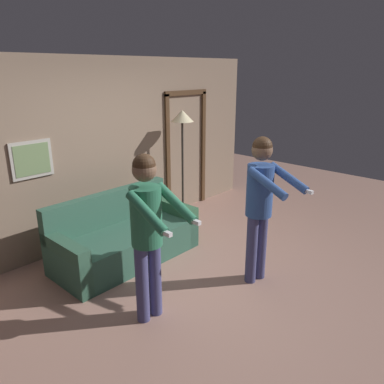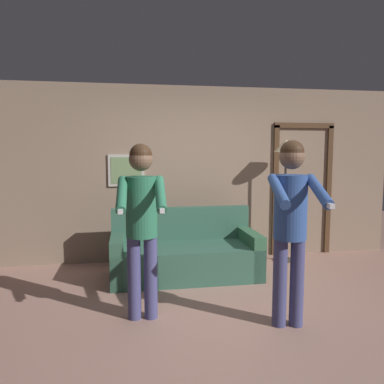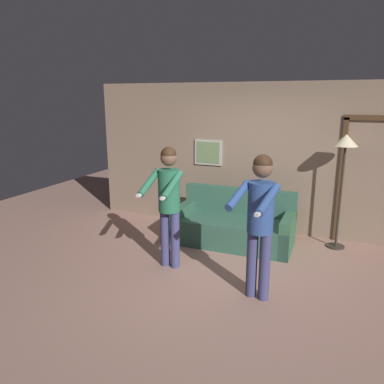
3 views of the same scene
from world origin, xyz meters
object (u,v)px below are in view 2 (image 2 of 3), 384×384
(couch, at_px, (185,255))
(person_standing_right, at_px, (291,215))
(torchiere_lamp, at_px, (286,159))
(person_standing_left, at_px, (142,215))

(couch, relative_size, person_standing_right, 1.10)
(couch, xyz_separation_m, person_standing_right, (0.74, -1.58, 0.78))
(couch, height_order, person_standing_right, person_standing_right)
(person_standing_right, bearing_deg, torchiere_lamp, 67.90)
(person_standing_left, bearing_deg, person_standing_right, -15.82)
(torchiere_lamp, bearing_deg, couch, -163.91)
(torchiere_lamp, bearing_deg, person_standing_left, -142.55)
(couch, bearing_deg, person_standing_right, -64.79)
(torchiere_lamp, distance_m, person_standing_right, 2.25)
(torchiere_lamp, height_order, person_standing_left, torchiere_lamp)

